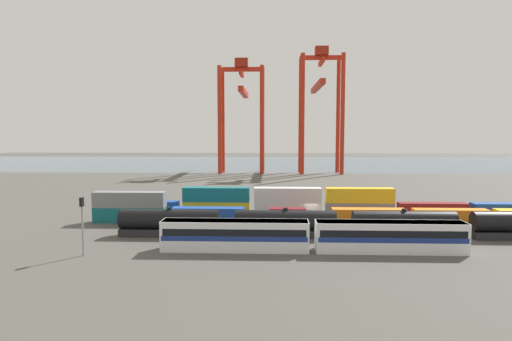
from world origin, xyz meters
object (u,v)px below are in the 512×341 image
at_px(gantry_crane_central, 320,98).
at_px(shipping_container_2, 208,215).
at_px(passenger_train, 312,235).
at_px(gantry_crane_west, 242,104).
at_px(signal_mast, 82,218).
at_px(shipping_container_0, 130,215).
at_px(freight_tank_row, 344,224).
at_px(shipping_container_5, 450,217).
at_px(shipping_container_13, 359,209).

bearing_deg(gantry_crane_central, shipping_container_2, -106.67).
xyz_separation_m(passenger_train, gantry_crane_west, (-16.90, 112.04, 23.98)).
relative_size(signal_mast, shipping_container_0, 0.60).
height_order(freight_tank_row, gantry_crane_west, gantry_crane_west).
relative_size(shipping_container_0, shipping_container_5, 1.00).
bearing_deg(shipping_container_5, passenger_train, -144.95).
distance_m(shipping_container_0, shipping_container_2, 13.36).
xyz_separation_m(shipping_container_0, gantry_crane_west, (12.34, 95.06, 24.83)).
xyz_separation_m(shipping_container_0, shipping_container_5, (53.45, 0.00, 0.00)).
relative_size(shipping_container_0, gantry_crane_west, 0.28).
relative_size(shipping_container_0, shipping_container_2, 1.00).
xyz_separation_m(freight_tank_row, shipping_container_13, (5.34, 16.02, -0.71)).
xyz_separation_m(signal_mast, shipping_container_0, (-0.89, 20.20, -3.43)).
distance_m(gantry_crane_west, gantry_crane_central, 29.82).
distance_m(signal_mast, shipping_container_2, 23.99).
relative_size(passenger_train, gantry_crane_central, 0.82).
xyz_separation_m(shipping_container_13, gantry_crane_west, (-27.56, 88.54, 24.83)).
relative_size(shipping_container_5, shipping_container_13, 1.00).
relative_size(passenger_train, shipping_container_13, 3.19).
height_order(shipping_container_0, shipping_container_2, same).
height_order(freight_tank_row, shipping_container_5, freight_tank_row).
bearing_deg(gantry_crane_west, signal_mast, -95.68).
bearing_deg(shipping_container_2, shipping_container_13, 13.80).
bearing_deg(freight_tank_row, gantry_crane_west, 102.00).
distance_m(signal_mast, shipping_container_0, 20.51).
xyz_separation_m(signal_mast, gantry_crane_central, (41.17, 116.05, 23.76)).
bearing_deg(freight_tank_row, shipping_container_13, 71.55).
bearing_deg(signal_mast, freight_tank_row, 17.64).
bearing_deg(shipping_container_13, passenger_train, -114.40).
distance_m(passenger_train, shipping_container_0, 33.83).
distance_m(freight_tank_row, shipping_container_13, 16.90).
xyz_separation_m(shipping_container_5, gantry_crane_central, (-11.39, 95.84, 27.19)).
bearing_deg(gantry_crane_central, gantry_crane_west, -178.49).
bearing_deg(freight_tank_row, signal_mast, -162.36).
xyz_separation_m(passenger_train, shipping_container_13, (10.66, 23.50, -0.84)).
bearing_deg(shipping_container_0, signal_mast, -87.49).
xyz_separation_m(passenger_train, freight_tank_row, (5.32, 7.48, -0.13)).
height_order(shipping_container_2, shipping_container_5, same).
bearing_deg(shipping_container_2, freight_tank_row, -24.13).
height_order(shipping_container_13, gantry_crane_central, gantry_crane_central).
height_order(freight_tank_row, gantry_crane_central, gantry_crane_central).
bearing_deg(signal_mast, passenger_train, 6.48).
height_order(shipping_container_5, gantry_crane_west, gantry_crane_west).
xyz_separation_m(freight_tank_row, shipping_container_2, (-21.20, 9.50, -0.71)).
bearing_deg(gantry_crane_west, passenger_train, -81.42).
bearing_deg(shipping_container_13, signal_mast, -145.59).
relative_size(passenger_train, freight_tank_row, 0.59).
bearing_deg(passenger_train, shipping_container_0, 149.86).
bearing_deg(shipping_container_2, gantry_crane_west, 90.61).
bearing_deg(passenger_train, signal_mast, -173.52).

